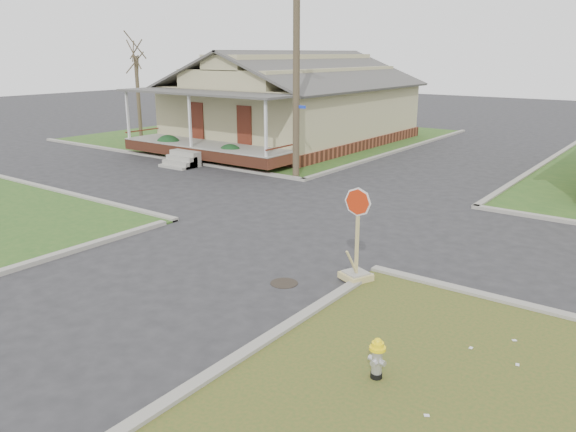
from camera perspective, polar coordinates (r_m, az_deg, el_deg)
The scene contains 11 objects.
ground at distance 14.73m, azimuth -6.11°, elevation -4.21°, with size 120.00×120.00×0.00m, color #262528.
verge_far_left at distance 36.31m, azimuth -2.15°, elevation 8.17°, with size 19.00×19.00×0.05m, color #294F1C.
curbs at distance 18.52m, azimuth 4.34°, elevation 0.14°, with size 80.00×40.00×0.12m, color gray, non-canonical shape.
manhole at distance 13.06m, azimuth -0.40°, elevation -6.83°, with size 0.64×0.64×0.01m, color black.
corner_house at distance 33.20m, azimuth 0.50°, elevation 11.34°, with size 10.10×15.50×5.30m.
utility_pole at distance 23.38m, azimuth 0.85°, elevation 15.12°, with size 1.80×0.28×9.00m.
tree_far_left at distance 35.31m, azimuth -14.96°, elevation 11.46°, with size 0.22×0.22×4.90m, color #453A28.
fire_hydrant at distance 9.40m, azimuth 9.05°, elevation -13.88°, with size 0.27×0.27×0.71m.
stop_sign at distance 13.08m, azimuth 6.95°, elevation -4.47°, with size 0.62×0.61×2.20m.
hedge_left at distance 29.30m, azimuth -12.05°, elevation 7.01°, with size 1.43×1.17×1.09m, color #123319.
hedge_right at distance 26.50m, azimuth -5.88°, elevation 6.26°, with size 1.34×1.10×1.03m, color #123319.
Camera 1 is at (9.40, -10.11, 5.13)m, focal length 35.00 mm.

